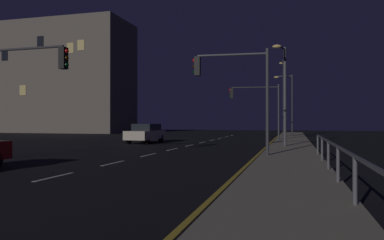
{
  "coord_description": "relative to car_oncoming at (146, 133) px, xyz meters",
  "views": [
    {
      "loc": [
        7.34,
        -1.27,
        1.78
      ],
      "look_at": [
        0.3,
        24.57,
        1.87
      ],
      "focal_mm": 34.81,
      "sensor_mm": 36.0,
      "label": 1
    }
  ],
  "objects": [
    {
      "name": "ground_plane",
      "position": [
        4.29,
        -9.53,
        -0.82
      ],
      "size": [
        112.0,
        112.0,
        0.0
      ],
      "primitive_type": "plane",
      "color": "black",
      "rests_on": "ground"
    },
    {
      "name": "sidewalk_right",
      "position": [
        11.51,
        -9.53,
        -0.75
      ],
      "size": [
        2.88,
        77.0,
        0.14
      ],
      "primitive_type": "cube",
      "color": "gray",
      "rests_on": "ground"
    },
    {
      "name": "lane_markings_center",
      "position": [
        4.29,
        -6.03,
        -0.82
      ],
      "size": [
        0.14,
        50.0,
        0.01
      ],
      "color": "silver",
      "rests_on": "ground"
    },
    {
      "name": "lane_edge_line",
      "position": [
        9.82,
        -4.53,
        -0.82
      ],
      "size": [
        0.14,
        53.0,
        0.01
      ],
      "color": "gold",
      "rests_on": "ground"
    },
    {
      "name": "car_oncoming",
      "position": [
        0.0,
        0.0,
        0.0
      ],
      "size": [
        1.93,
        4.44,
        1.57
      ],
      "color": "beige",
      "rests_on": "ground"
    },
    {
      "name": "traffic_light_far_right",
      "position": [
        8.79,
        -10.03,
        2.97
      ],
      "size": [
        3.79,
        0.47,
        5.19
      ],
      "color": "#38383D",
      "rests_on": "sidewalk_right"
    },
    {
      "name": "traffic_light_overhead_east",
      "position": [
        -0.21,
        -14.12,
        2.95
      ],
      "size": [
        4.41,
        0.35,
        5.31
      ],
      "color": "#2D3033",
      "rests_on": "ground"
    },
    {
      "name": "traffic_light_mid_right",
      "position": [
        8.37,
        5.64,
        2.86
      ],
      "size": [
        4.49,
        0.75,
        4.97
      ],
      "color": "#38383D",
      "rests_on": "sidewalk_right"
    },
    {
      "name": "street_lamp_corner",
      "position": [
        11.19,
        14.57,
        3.47
      ],
      "size": [
        2.09,
        0.36,
        6.84
      ],
      "color": "#2D3033",
      "rests_on": "sidewalk_right"
    },
    {
      "name": "street_lamp_median",
      "position": [
        10.6,
        13.22,
        4.22
      ],
      "size": [
        0.62,
        1.48,
        8.35
      ],
      "color": "#2D3033",
      "rests_on": "sidewalk_right"
    },
    {
      "name": "street_lamp_mid_block",
      "position": [
        11.01,
        -3.13,
        3.33
      ],
      "size": [
        0.83,
        1.9,
        6.58
      ],
      "color": "#4C4C51",
      "rests_on": "sidewalk_right"
    },
    {
      "name": "barrier_fence",
      "position": [
        12.8,
        -19.02,
        0.05
      ],
      "size": [
        0.09,
        20.11,
        0.98
      ],
      "color": "#59595E",
      "rests_on": "sidewalk_right"
    },
    {
      "name": "building_distant",
      "position": [
        -25.24,
        23.81,
        7.83
      ],
      "size": [
        24.06,
        9.58,
        17.3
      ],
      "color": "#6B6056",
      "rests_on": "ground"
    }
  ]
}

